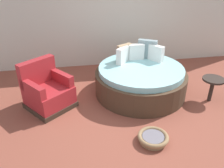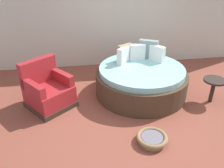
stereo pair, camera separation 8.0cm
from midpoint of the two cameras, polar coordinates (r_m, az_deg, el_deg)
name	(u,v)px [view 2 (the right image)]	position (r m, az deg, el deg)	size (l,w,h in m)	color
ground_plane	(136,111)	(4.65, 6.36, -6.60)	(8.00, 8.00, 0.02)	brown
back_wall	(116,14)	(6.31, 1.44, 16.84)	(8.00, 0.12, 2.75)	beige
round_daybed	(141,80)	(5.11, 7.58, 1.06)	(1.98, 1.98, 1.05)	#473323
red_armchair	(48,91)	(4.77, -15.08, -1.67)	(1.12, 1.12, 0.94)	#38281E
pet_basket	(152,139)	(3.94, 10.40, -13.07)	(0.51, 0.51, 0.13)	#8E704C
side_table	(214,84)	(5.13, 24.23, 0.09)	(0.44, 0.44, 0.52)	#2D231E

